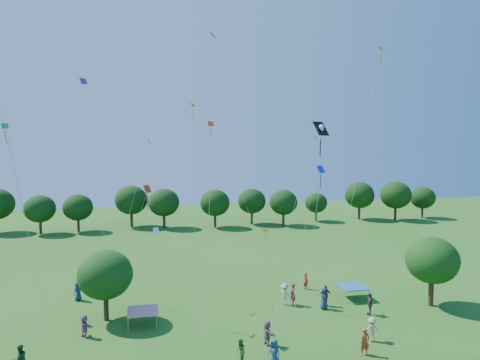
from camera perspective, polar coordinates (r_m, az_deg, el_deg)
name	(u,v)px	position (r m, az deg, el deg)	size (l,w,h in m)	color
near_tree_north	(105,275)	(34.35, -17.53, -11.95)	(4.09, 4.09, 5.37)	#422B19
near_tree_east	(432,260)	(38.87, 24.25, -9.74)	(4.22, 4.22, 5.72)	#422B19
treeline	(177,202)	(68.90, -8.46, -2.90)	(88.01, 8.77, 6.77)	#422B19
tent_red_stripe	(143,311)	(33.66, -12.85, -16.67)	(2.20, 2.20, 1.10)	red
tent_blue	(352,287)	(39.15, 14.71, -13.59)	(2.20, 2.20, 1.10)	#185CA1
crowd_person_0	(324,298)	(36.41, 11.12, -15.24)	(0.86, 0.46, 1.74)	#1A274C
crowd_person_1	(365,342)	(29.90, 16.33, -19.99)	(0.64, 0.41, 1.70)	#9D311C
crowd_person_2	(20,359)	(29.71, -27.29, -20.48)	(0.86, 0.46, 1.74)	#245527
crowd_person_3	(372,329)	(31.91, 17.17, -18.46)	(1.05, 0.47, 1.61)	#B2A48E
crowd_person_4	(325,296)	(37.10, 11.30, -14.87)	(1.01, 0.46, 1.72)	#433735
crowd_person_5	(267,333)	(30.09, 3.69, -19.68)	(1.54, 0.55, 1.65)	#874F71
crowd_person_6	(274,353)	(27.68, 4.58, -21.99)	(0.81, 0.44, 1.65)	navy
crowd_person_7	(306,281)	(40.72, 8.76, -13.17)	(0.56, 0.36, 1.51)	maroon
crowd_person_8	(240,351)	(27.91, 0.02, -21.89)	(0.75, 0.41, 1.52)	#2B652B
crowd_person_9	(285,294)	(36.81, 5.98, -14.90)	(1.17, 0.53, 1.79)	#C0B999
crowd_person_10	(370,304)	(36.13, 16.93, -15.52)	(1.02, 0.46, 1.73)	#403933
crowd_person_11	(85,326)	(32.92, -20.00, -17.84)	(1.46, 0.52, 1.56)	#975880
crowd_person_12	(78,291)	(40.01, -20.80, -13.68)	(0.81, 0.44, 1.64)	#1A2B4C
crowd_person_13	(293,294)	(36.80, 7.05, -14.88)	(0.68, 0.44, 1.83)	maroon
pirate_kite	(321,132)	(30.00, 10.68, 6.25)	(3.04, 1.32, 13.55)	black
red_high_kite	(203,10)	(28.93, -4.92, 21.61)	(1.52, 0.84, 25.49)	red
small_kite_0	(224,156)	(39.58, -2.11, 3.21)	(6.28, 1.12, 14.08)	#C23A0B
small_kite_1	(368,117)	(40.45, 16.71, 8.08)	(6.11, 4.19, 20.96)	orange
small_kite_2	(305,172)	(44.45, 8.63, 1.02)	(5.79, 4.35, 12.79)	yellow
small_kite_3	(15,178)	(31.41, -27.78, 0.22)	(3.39, 4.36, 13.39)	#1C9C50
small_kite_4	(318,196)	(28.36, 10.35, -2.06)	(1.39, 0.54, 10.61)	#162CE0
small_kite_5	(89,124)	(39.42, -19.50, 7.04)	(2.64, 5.20, 17.78)	#A21B97
small_kite_6	(150,238)	(38.65, -11.91, -7.64)	(4.04, 2.94, 4.59)	silver
small_kite_7	(12,155)	(27.18, -28.10, 2.98)	(2.18, 2.29, 16.83)	#0C6FB6
small_kite_8	(142,205)	(33.06, -12.91, -3.24)	(3.57, 3.11, 8.95)	red
small_kite_9	(172,152)	(36.59, -9.01, 3.66)	(7.44, 2.12, 15.49)	#F6A00C
small_kite_10	(266,235)	(39.42, 3.48, -7.33)	(1.75, 1.38, 4.39)	yellow
small_kite_11	(211,102)	(30.39, -3.84, 10.31)	(1.51, 5.68, 20.07)	#178243
small_kite_12	(139,177)	(37.79, -13.30, 0.33)	(3.67, 3.23, 12.44)	blue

